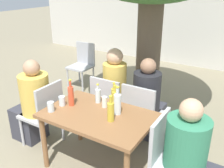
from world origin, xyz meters
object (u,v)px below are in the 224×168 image
Objects in this scene: water_bottle_1 at (98,95)px; drinking_glass_2 at (62,101)px; drinking_glass_0 at (105,102)px; water_bottle_3 at (117,103)px; patio_chair_4 at (83,62)px; person_seated_2 at (118,94)px; dining_table_front at (98,121)px; patio_chair_1 at (169,155)px; oil_cruet_2 at (111,111)px; patio_chair_0 at (45,111)px; soda_bottle_0 at (71,95)px; person_seated_0 at (32,106)px; person_seated_1 at (194,163)px; oil_cruet_5 at (114,95)px; drinking_glass_1 at (51,107)px; patio_chair_3 at (141,112)px; oil_cruet_4 at (115,99)px; person_seated_3 at (148,104)px; patio_chair_2 at (109,104)px.

drinking_glass_2 is (-0.32, -0.28, -0.04)m from water_bottle_1.
water_bottle_3 is at bearing -15.95° from drinking_glass_0.
person_seated_2 is at bearing -36.12° from patio_chair_4.
dining_table_front is 1.33× the size of patio_chair_4.
oil_cruet_2 reaches higher than patio_chair_1.
dining_table_front is 0.84m from patio_chair_0.
water_bottle_1 is at bearing 109.12° from patio_chair_0.
soda_bottle_0 is 0.57m from water_bottle_3.
patio_chair_4 is at bearing -36.12° from person_seated_2.
person_seated_0 reaches higher than person_seated_1.
person_seated_0 is at bearing -180.00° from dining_table_front.
drinking_glass_2 is at bearing 92.08° from patio_chair_1.
person_seated_1 is 0.95m from water_bottle_3.
oil_cruet_5 reaches higher than drinking_glass_1.
oil_cruet_2 is (-0.87, -0.05, 0.31)m from person_seated_1.
patio_chair_0 and patio_chair_4 have the same top height.
oil_cruet_4 is (-0.15, -0.41, 0.32)m from patio_chair_3.
person_seated_1 reaches higher than soda_bottle_0.
water_bottle_3 is (-0.89, 0.12, 0.33)m from person_seated_1.
oil_cruet_5 is at bearing -43.01° from patio_chair_4.
dining_table_front is 1.33× the size of patio_chair_3.
soda_bottle_0 is at bearing 174.12° from oil_cruet_2.
patio_chair_0 is at bearing -178.46° from soda_bottle_0.
oil_cruet_4 is (-0.74, 0.21, 0.32)m from patio_chair_1.
patio_chair_1 is 2.81× the size of water_bottle_3.
oil_cruet_4 is at bearing 22.85° from soda_bottle_0.
person_seated_2 is 0.89m from water_bottle_3.
person_seated_2 reaches higher than person_seated_0.
oil_cruet_4 is 2.55× the size of drinking_glass_1.
patio_chair_0 is 3.41× the size of oil_cruet_5.
person_seated_0 reaches higher than oil_cruet_4.
oil_cruet_4 reaches higher than oil_cruet_5.
oil_cruet_4 is at bearing -53.36° from oil_cruet_5.
person_seated_3 is at bearing 51.56° from drinking_glass_2.
person_seated_0 is at bearing 33.07° from person_seated_3.
person_seated_3 is at bearing -154.18° from patio_chair_2.
water_bottle_3 reaches higher than dining_table_front.
oil_cruet_4 is 2.23× the size of drinking_glass_0.
soda_bottle_0 is 0.32m from water_bottle_1.
person_seated_3 is at bearing 85.23° from water_bottle_3.
patio_chair_1 is 0.77× the size of person_seated_0.
person_seated_3 is at bearing 44.15° from person_seated_1.
drinking_glass_0 is at bearing 78.41° from patio_chair_1.
person_seated_0 is at bearing 159.21° from drinking_glass_1.
patio_chair_3 is at bearing 154.32° from person_seated_2.
water_bottle_1 is at bearing 41.82° from drinking_glass_2.
person_seated_0 is 3.67× the size of water_bottle_3.
oil_cruet_5 reaches higher than patio_chair_3.
patio_chair_4 is 2.61m from water_bottle_3.
soda_bottle_0 is 2.83× the size of drinking_glass_2.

